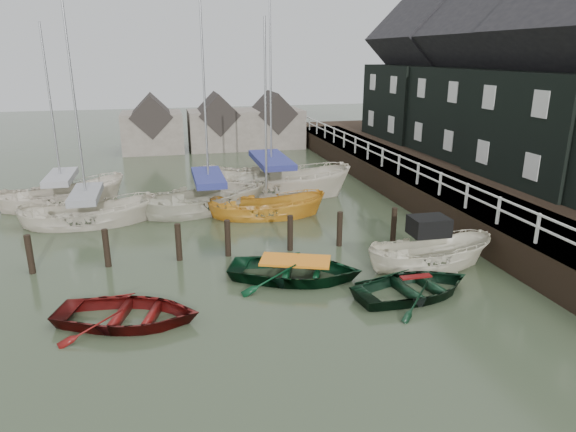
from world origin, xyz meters
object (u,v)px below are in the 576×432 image
object	(u,v)px
motorboat	(428,266)
sailboat_b	(210,208)
rowboat_dkgreen	(414,295)
sailboat_d	(272,193)
sailboat_e	(64,203)
rowboat_green	(295,279)
sailboat_c	(267,216)
sailboat_a	(89,223)
rowboat_red	(129,323)

from	to	relation	value
motorboat	sailboat_b	bearing A→B (deg)	37.83
rowboat_dkgreen	sailboat_d	world-z (taller)	sailboat_d
sailboat_d	sailboat_b	bearing A→B (deg)	138.66
sailboat_d	sailboat_e	size ratio (longest dim) A/B	1.37
motorboat	sailboat_d	world-z (taller)	sailboat_d
sailboat_e	sailboat_b	bearing A→B (deg)	-128.52
rowboat_green	motorboat	xyz separation A→B (m)	(4.80, -0.25, 0.09)
sailboat_c	sailboat_e	xyz separation A→B (m)	(-9.55, 4.31, 0.05)
rowboat_green	sailboat_a	size ratio (longest dim) A/B	0.38
sailboat_d	sailboat_e	distance (m)	10.59
sailboat_a	sailboat_d	distance (m)	9.46
sailboat_c	sailboat_e	size ratio (longest dim) A/B	1.00
sailboat_d	rowboat_dkgreen	bearing A→B (deg)	-152.57
rowboat_dkgreen	sailboat_d	size ratio (longest dim) A/B	0.30
sailboat_a	sailboat_c	distance (m)	7.97
rowboat_red	motorboat	world-z (taller)	motorboat
motorboat	sailboat_b	distance (m)	11.41
sailboat_a	sailboat_e	bearing A→B (deg)	25.00
sailboat_b	sailboat_e	world-z (taller)	sailboat_b
rowboat_green	rowboat_dkgreen	xyz separation A→B (m)	(3.34, -2.07, 0.00)
rowboat_green	rowboat_red	bearing A→B (deg)	129.14
sailboat_c	sailboat_a	bearing A→B (deg)	92.00
rowboat_red	motorboat	bearing A→B (deg)	-65.06
motorboat	sailboat_c	distance (m)	8.55
rowboat_dkgreen	motorboat	bearing A→B (deg)	-47.44
rowboat_green	sailboat_c	bearing A→B (deg)	17.33
sailboat_e	sailboat_c	bearing A→B (deg)	-133.05
rowboat_green	sailboat_c	world-z (taller)	sailboat_c
rowboat_dkgreen	sailboat_a	size ratio (longest dim) A/B	0.35
rowboat_green	sailboat_d	xyz separation A→B (m)	(1.50, 10.88, 0.06)
rowboat_dkgreen	sailboat_b	size ratio (longest dim) A/B	0.35
sailboat_b	sailboat_d	world-z (taller)	sailboat_d
rowboat_red	sailboat_d	size ratio (longest dim) A/B	0.30
motorboat	sailboat_d	xyz separation A→B (m)	(-3.29, 11.13, -0.03)
sailboat_b	sailboat_e	distance (m)	7.50
sailboat_a	sailboat_e	size ratio (longest dim) A/B	1.18
rowboat_dkgreen	rowboat_green	bearing A→B (deg)	49.30
rowboat_dkgreen	sailboat_a	bearing A→B (deg)	38.54
rowboat_red	rowboat_dkgreen	size ratio (longest dim) A/B	1.01
rowboat_dkgreen	sailboat_d	xyz separation A→B (m)	(-1.84, 12.95, 0.06)
rowboat_red	rowboat_dkgreen	bearing A→B (deg)	-75.67
rowboat_red	sailboat_c	distance (m)	10.59
rowboat_dkgreen	motorboat	world-z (taller)	motorboat
motorboat	sailboat_d	distance (m)	11.60
motorboat	sailboat_a	world-z (taller)	sailboat_a
sailboat_a	sailboat_e	xyz separation A→B (m)	(-1.61, 3.58, -0.01)
rowboat_green	sailboat_b	world-z (taller)	sailboat_b
rowboat_green	sailboat_b	xyz separation A→B (m)	(-2.01, 8.91, 0.06)
sailboat_e	rowboat_red	bearing A→B (deg)	177.14
sailboat_c	sailboat_d	distance (m)	3.89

